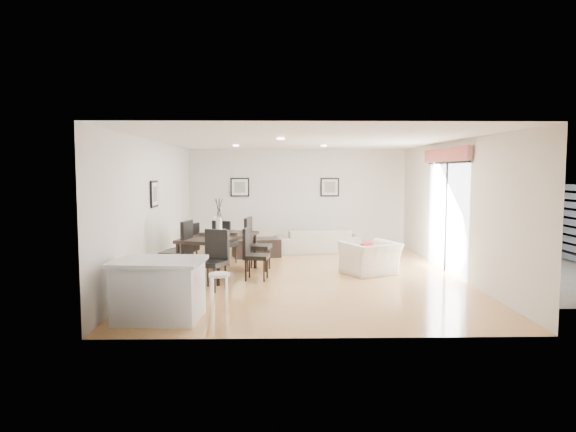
{
  "coord_description": "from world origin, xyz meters",
  "views": [
    {
      "loc": [
        -0.56,
        -10.28,
        2.09
      ],
      "look_at": [
        -0.34,
        0.4,
        1.16
      ],
      "focal_mm": 32.0,
      "sensor_mm": 36.0,
      "label": 1
    }
  ],
  "objects_px": {
    "sofa": "(317,240)",
    "dining_chair_wfar": "(189,244)",
    "dining_chair_wnear": "(181,247)",
    "dining_chair_foot": "(224,240)",
    "side_table": "(218,244)",
    "dining_table": "(219,239)",
    "kitchen_island": "(159,289)",
    "bar_stool": "(219,280)",
    "dining_chair_enear": "(252,251)",
    "dining_chair_head": "(214,256)",
    "coffee_table": "(256,248)",
    "dining_chair_efar": "(254,241)",
    "armchair": "(370,258)"
  },
  "relations": [
    {
      "from": "coffee_table",
      "to": "bar_stool",
      "type": "distance_m",
      "value": 5.34
    },
    {
      "from": "dining_chair_head",
      "to": "dining_chair_wfar",
      "type": "bearing_deg",
      "value": 138.36
    },
    {
      "from": "dining_chair_wnear",
      "to": "dining_chair_head",
      "type": "xyz_separation_m",
      "value": [
        0.71,
        -0.7,
        -0.06
      ]
    },
    {
      "from": "side_table",
      "to": "dining_table",
      "type": "bearing_deg",
      "value": -82.6
    },
    {
      "from": "coffee_table",
      "to": "side_table",
      "type": "xyz_separation_m",
      "value": [
        -0.98,
        0.29,
        0.06
      ]
    },
    {
      "from": "coffee_table",
      "to": "dining_chair_enear",
      "type": "bearing_deg",
      "value": -103.17
    },
    {
      "from": "sofa",
      "to": "armchair",
      "type": "relative_size",
      "value": 2.07
    },
    {
      "from": "kitchen_island",
      "to": "bar_stool",
      "type": "distance_m",
      "value": 0.86
    },
    {
      "from": "dining_chair_wfar",
      "to": "dining_chair_efar",
      "type": "distance_m",
      "value": 1.37
    },
    {
      "from": "dining_chair_wnear",
      "to": "dining_chair_foot",
      "type": "bearing_deg",
      "value": 169.94
    },
    {
      "from": "dining_chair_wnear",
      "to": "kitchen_island",
      "type": "bearing_deg",
      "value": 14.47
    },
    {
      "from": "dining_chair_efar",
      "to": "dining_chair_wnear",
      "type": "bearing_deg",
      "value": 136.78
    },
    {
      "from": "dining_chair_foot",
      "to": "bar_stool",
      "type": "bearing_deg",
      "value": 117.41
    },
    {
      "from": "coffee_table",
      "to": "armchair",
      "type": "bearing_deg",
      "value": -56.43
    },
    {
      "from": "sofa",
      "to": "dining_chair_wfar",
      "type": "xyz_separation_m",
      "value": [
        -2.89,
        -2.41,
        0.25
      ]
    },
    {
      "from": "armchair",
      "to": "coffee_table",
      "type": "distance_m",
      "value": 3.27
    },
    {
      "from": "sofa",
      "to": "bar_stool",
      "type": "xyz_separation_m",
      "value": [
        -1.85,
        -5.98,
        0.26
      ]
    },
    {
      "from": "dining_chair_wnear",
      "to": "dining_chair_wfar",
      "type": "relative_size",
      "value": 1.15
    },
    {
      "from": "dining_chair_wfar",
      "to": "coffee_table",
      "type": "distance_m",
      "value": 2.24
    },
    {
      "from": "side_table",
      "to": "dining_chair_enear",
      "type": "bearing_deg",
      "value": -71.18
    },
    {
      "from": "kitchen_island",
      "to": "dining_chair_wnear",
      "type": "bearing_deg",
      "value": 98.36
    },
    {
      "from": "dining_chair_efar",
      "to": "kitchen_island",
      "type": "xyz_separation_m",
      "value": [
        -1.17,
        -3.62,
        -0.19
      ]
    },
    {
      "from": "sofa",
      "to": "dining_chair_enear",
      "type": "height_order",
      "value": "dining_chair_enear"
    },
    {
      "from": "dining_chair_wnear",
      "to": "dining_chair_foot",
      "type": "relative_size",
      "value": 1.16
    },
    {
      "from": "dining_chair_enear",
      "to": "dining_chair_wnear",
      "type": "bearing_deg",
      "value": 99.96
    },
    {
      "from": "dining_chair_wfar",
      "to": "dining_chair_foot",
      "type": "xyz_separation_m",
      "value": [
        0.66,
        0.76,
        -0.01
      ]
    },
    {
      "from": "dining_chair_foot",
      "to": "dining_chair_wnear",
      "type": "bearing_deg",
      "value": 91.71
    },
    {
      "from": "dining_table",
      "to": "dining_chair_foot",
      "type": "relative_size",
      "value": 2.16
    },
    {
      "from": "dining_chair_wfar",
      "to": "side_table",
      "type": "relative_size",
      "value": 1.78
    },
    {
      "from": "dining_chair_wnear",
      "to": "coffee_table",
      "type": "relative_size",
      "value": 1.03
    },
    {
      "from": "dining_chair_wnear",
      "to": "kitchen_island",
      "type": "height_order",
      "value": "dining_chair_wnear"
    },
    {
      "from": "dining_chair_head",
      "to": "kitchen_island",
      "type": "xyz_separation_m",
      "value": [
        -0.53,
        -1.91,
        -0.15
      ]
    },
    {
      "from": "dining_chair_head",
      "to": "dining_chair_foot",
      "type": "relative_size",
      "value": 1.06
    },
    {
      "from": "dining_chair_wfar",
      "to": "side_table",
      "type": "height_order",
      "value": "dining_chair_wfar"
    },
    {
      "from": "dining_chair_foot",
      "to": "dining_chair_efar",
      "type": "bearing_deg",
      "value": 157.38
    },
    {
      "from": "sofa",
      "to": "dining_chair_head",
      "type": "bearing_deg",
      "value": 50.41
    },
    {
      "from": "dining_table",
      "to": "bar_stool",
      "type": "distance_m",
      "value": 3.14
    },
    {
      "from": "dining_chair_efar",
      "to": "kitchen_island",
      "type": "height_order",
      "value": "dining_chair_efar"
    },
    {
      "from": "armchair",
      "to": "dining_chair_wnear",
      "type": "xyz_separation_m",
      "value": [
        -3.74,
        -0.5,
        0.31
      ]
    },
    {
      "from": "armchair",
      "to": "dining_chair_foot",
      "type": "bearing_deg",
      "value": -47.62
    },
    {
      "from": "dining_chair_foot",
      "to": "sofa",
      "type": "bearing_deg",
      "value": -121.18
    },
    {
      "from": "sofa",
      "to": "armchair",
      "type": "xyz_separation_m",
      "value": [
        0.86,
        -2.87,
        0.02
      ]
    },
    {
      "from": "armchair",
      "to": "coffee_table",
      "type": "relative_size",
      "value": 0.91
    },
    {
      "from": "dining_table",
      "to": "kitchen_island",
      "type": "relative_size",
      "value": 1.65
    },
    {
      "from": "dining_chair_wnear",
      "to": "side_table",
      "type": "height_order",
      "value": "dining_chair_wnear"
    },
    {
      "from": "sofa",
      "to": "dining_chair_enear",
      "type": "relative_size",
      "value": 2.09
    },
    {
      "from": "coffee_table",
      "to": "kitchen_island",
      "type": "height_order",
      "value": "kitchen_island"
    },
    {
      "from": "dining_chair_efar",
      "to": "sofa",
      "type": "bearing_deg",
      "value": -22.53
    },
    {
      "from": "dining_chair_enear",
      "to": "side_table",
      "type": "distance_m",
      "value": 3.15
    },
    {
      "from": "sofa",
      "to": "dining_chair_wfar",
      "type": "distance_m",
      "value": 3.77
    }
  ]
}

